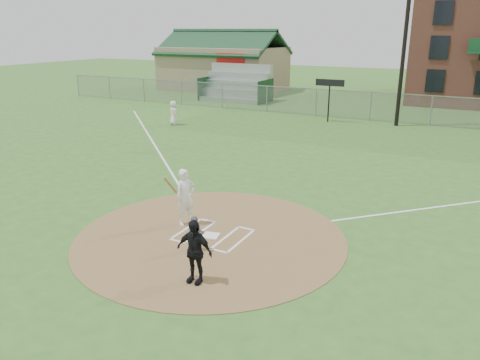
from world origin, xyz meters
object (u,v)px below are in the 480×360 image
at_px(home_plate, 211,236).
at_px(catcher, 196,234).
at_px(batter_at_plate, 186,197).
at_px(ondeck_player, 173,113).
at_px(umpire, 194,251).

bearing_deg(home_plate, catcher, -82.81).
bearing_deg(catcher, home_plate, 72.83).
bearing_deg(batter_at_plate, ondeck_player, 126.44).
distance_m(catcher, umpire, 1.76).
xyz_separation_m(home_plate, umpire, (1.05, -2.55, 0.83)).
height_order(home_plate, ondeck_player, ondeck_player).
relative_size(umpire, batter_at_plate, 0.90).
distance_m(catcher, ondeck_player, 19.29).
distance_m(home_plate, batter_at_plate, 1.60).
distance_m(home_plate, catcher, 1.20).
height_order(home_plate, batter_at_plate, batter_at_plate).
xyz_separation_m(home_plate, catcher, (0.14, -1.08, 0.52)).
distance_m(umpire, batter_at_plate, 3.77).
height_order(catcher, umpire, umpire).
bearing_deg(batter_at_plate, catcher, -48.68).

